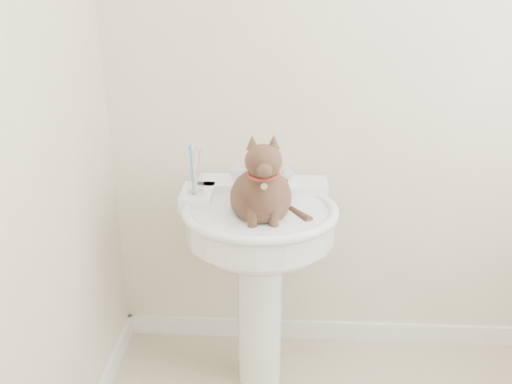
# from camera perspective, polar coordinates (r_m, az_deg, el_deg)

# --- Properties ---
(wall_back) EXTENTS (2.20, 0.00, 2.50)m
(wall_back) POSITION_cam_1_polar(r_m,az_deg,el_deg) (2.30, 12.69, 11.67)
(wall_back) COLOR beige
(wall_back) RESTS_ON ground
(baseboard_back) EXTENTS (2.20, 0.02, 0.09)m
(baseboard_back) POSITION_cam_1_polar(r_m,az_deg,el_deg) (2.78, 10.53, -13.52)
(baseboard_back) COLOR white
(baseboard_back) RESTS_ON floor
(pedestal_sink) EXTENTS (0.60, 0.59, 0.83)m
(pedestal_sink) POSITION_cam_1_polar(r_m,az_deg,el_deg) (2.19, 0.34, -5.02)
(pedestal_sink) COLOR white
(pedestal_sink) RESTS_ON floor
(faucet) EXTENTS (0.28, 0.12, 0.14)m
(faucet) POSITION_cam_1_polar(r_m,az_deg,el_deg) (2.23, 0.60, 1.74)
(faucet) COLOR silver
(faucet) RESTS_ON pedestal_sink
(soap_bar) EXTENTS (0.10, 0.08, 0.03)m
(soap_bar) POSITION_cam_1_polar(r_m,az_deg,el_deg) (2.32, 1.15, 1.89)
(soap_bar) COLOR #EC4636
(soap_bar) RESTS_ON pedestal_sink
(toothbrush_cup) EXTENTS (0.07, 0.07, 0.18)m
(toothbrush_cup) POSITION_cam_1_polar(r_m,az_deg,el_deg) (2.16, -6.08, 1.07)
(toothbrush_cup) COLOR silver
(toothbrush_cup) RESTS_ON pedestal_sink
(cat) EXTENTS (0.25, 0.31, 0.46)m
(cat) POSITION_cam_1_polar(r_m,az_deg,el_deg) (2.03, 0.56, 0.01)
(cat) COLOR brown
(cat) RESTS_ON pedestal_sink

